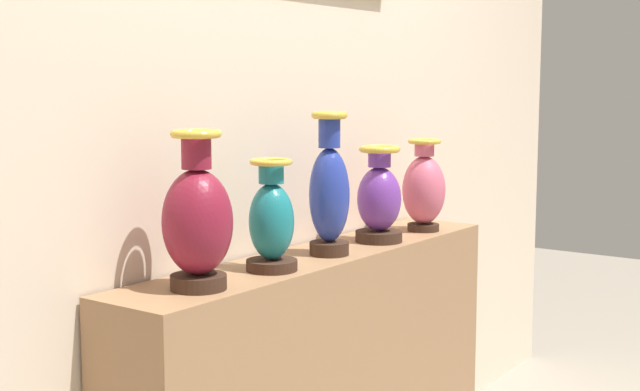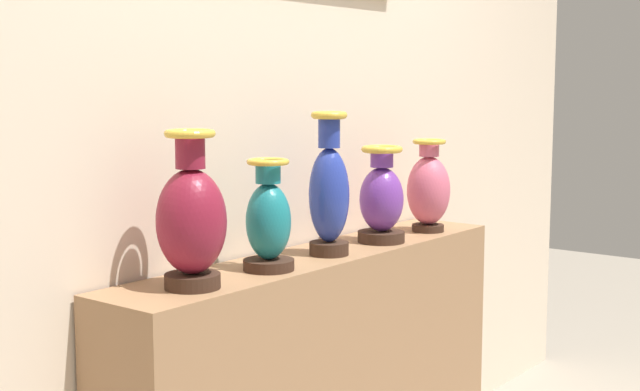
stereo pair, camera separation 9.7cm
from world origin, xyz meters
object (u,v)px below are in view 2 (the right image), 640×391
at_px(vase_violet, 381,199).
at_px(vase_rose, 428,189).
at_px(vase_burgundy, 191,220).
at_px(vase_teal, 268,221).
at_px(vase_cobalt, 329,192).

relative_size(vase_violet, vase_rose, 0.97).
relative_size(vase_burgundy, vase_rose, 1.24).
relative_size(vase_teal, vase_rose, 0.96).
bearing_deg(vase_violet, vase_rose, -2.18).
xyz_separation_m(vase_burgundy, vase_teal, (0.29, -0.01, -0.04)).
distance_m(vase_violet, vase_rose, 0.28).
distance_m(vase_burgundy, vase_cobalt, 0.58).
xyz_separation_m(vase_burgundy, vase_rose, (1.14, -0.02, -0.03)).
relative_size(vase_burgundy, vase_violet, 1.27).
height_order(vase_teal, vase_cobalt, vase_cobalt).
bearing_deg(vase_rose, vase_cobalt, 178.78).
bearing_deg(vase_teal, vase_rose, -0.63).
xyz_separation_m(vase_burgundy, vase_violet, (0.86, -0.00, -0.03)).
xyz_separation_m(vase_burgundy, vase_cobalt, (0.58, -0.00, 0.02)).
bearing_deg(vase_cobalt, vase_rose, -1.22).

